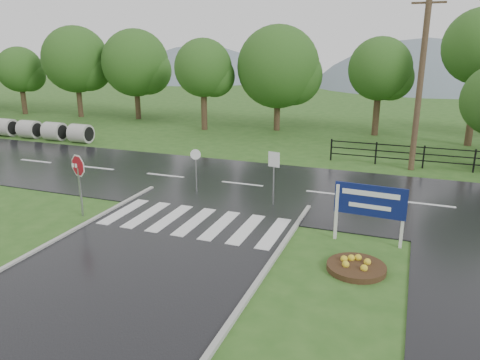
% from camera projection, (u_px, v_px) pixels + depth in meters
% --- Properties ---
extents(ground, '(120.00, 120.00, 0.00)m').
position_uv_depth(ground, '(113.00, 289.00, 12.48)').
color(ground, '#2D571D').
rests_on(ground, ground).
extents(main_road, '(90.00, 8.00, 0.04)m').
position_uv_depth(main_road, '(242.00, 185.00, 21.45)').
color(main_road, black).
rests_on(main_road, ground).
extents(walkway, '(2.20, 11.00, 0.04)m').
position_uv_depth(walkway, '(450.00, 275.00, 13.21)').
color(walkway, black).
rests_on(walkway, ground).
extents(crosswalk, '(6.50, 2.80, 0.02)m').
position_uv_depth(crosswalk, '(195.00, 222.00, 16.95)').
color(crosswalk, silver).
rests_on(crosswalk, ground).
extents(fence_west, '(9.58, 0.08, 1.20)m').
position_uv_depth(fence_west, '(424.00, 155.00, 24.02)').
color(fence_west, black).
rests_on(fence_west, ground).
extents(hills, '(102.00, 48.00, 48.00)m').
position_uv_depth(hills, '(383.00, 184.00, 74.08)').
color(hills, slate).
rests_on(hills, ground).
extents(treeline, '(83.20, 5.20, 10.00)m').
position_uv_depth(treeline, '(322.00, 132.00, 33.67)').
color(treeline, '#245119').
rests_on(treeline, ground).
extents(culvert_pipes, '(7.60, 1.20, 1.20)m').
position_uv_depth(culvert_pipes, '(42.00, 130.00, 31.17)').
color(culvert_pipes, '#9E9B93').
rests_on(culvert_pipes, ground).
extents(stop_sign, '(1.07, 0.40, 2.53)m').
position_uv_depth(stop_sign, '(78.00, 171.00, 17.13)').
color(stop_sign, '#939399').
rests_on(stop_sign, ground).
extents(estate_billboard, '(2.27, 0.20, 1.98)m').
position_uv_depth(estate_billboard, '(370.00, 204.00, 14.91)').
color(estate_billboard, silver).
rests_on(estate_billboard, ground).
extents(flower_bed, '(1.70, 1.70, 0.34)m').
position_uv_depth(flower_bed, '(356.00, 266.00, 13.45)').
color(flower_bed, '#332111').
rests_on(flower_bed, ground).
extents(reg_sign_small, '(0.49, 0.12, 2.21)m').
position_uv_depth(reg_sign_small, '(274.00, 168.00, 18.31)').
color(reg_sign_small, '#939399').
rests_on(reg_sign_small, ground).
extents(reg_sign_round, '(0.44, 0.15, 1.94)m').
position_uv_depth(reg_sign_round, '(196.00, 165.00, 19.98)').
color(reg_sign_round, '#939399').
rests_on(reg_sign_round, ground).
extents(utility_pole_east, '(1.55, 0.29, 8.72)m').
position_uv_depth(utility_pole_east, '(420.00, 82.00, 22.69)').
color(utility_pole_east, '#473523').
rests_on(utility_pole_east, ground).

